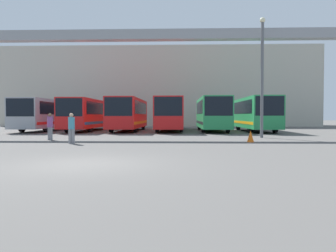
{
  "coord_description": "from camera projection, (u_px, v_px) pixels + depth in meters",
  "views": [
    {
      "loc": [
        2.9,
        -9.72,
        1.46
      ],
      "look_at": [
        2.0,
        16.51,
        0.65
      ],
      "focal_mm": 35.0,
      "sensor_mm": 36.0,
      "label": 1
    }
  ],
  "objects": [
    {
      "name": "overhead_gantry",
      "position": [
        138.0,
        47.0,
        23.15
      ],
      "size": [
        30.87,
        0.8,
        7.51
      ],
      "color": "gray",
      "rests_on": "ground"
    },
    {
      "name": "pedestrian_far_center",
      "position": [
        50.0,
        126.0,
        19.78
      ],
      "size": [
        0.34,
        0.34,
        1.63
      ],
      "rotation": [
        0.0,
        0.0,
        2.7
      ],
      "color": "gray",
      "rests_on": "ground"
    },
    {
      "name": "bus_slot_2",
      "position": [
        129.0,
        113.0,
        31.78
      ],
      "size": [
        2.5,
        10.87,
        3.08
      ],
      "color": "red",
      "rests_on": "ground"
    },
    {
      "name": "bus_slot_3",
      "position": [
        170.0,
        113.0,
        32.32
      ],
      "size": [
        2.49,
        12.23,
        3.09
      ],
      "color": "red",
      "rests_on": "ground"
    },
    {
      "name": "pedestrian_near_right",
      "position": [
        71.0,
        127.0,
        17.17
      ],
      "size": [
        0.33,
        0.33,
        1.6
      ],
      "rotation": [
        0.0,
        0.0,
        0.09
      ],
      "color": "gray",
      "rests_on": "ground"
    },
    {
      "name": "bus_slot_4",
      "position": [
        212.0,
        112.0,
        31.28
      ],
      "size": [
        2.48,
        10.42,
        3.12
      ],
      "color": "#268C4C",
      "rests_on": "ground"
    },
    {
      "name": "bus_slot_5",
      "position": [
        255.0,
        112.0,
        30.96
      ],
      "size": [
        2.5,
        10.06,
        3.14
      ],
      "color": "#268C4C",
      "rests_on": "ground"
    },
    {
      "name": "bus_slot_0",
      "position": [
        48.0,
        113.0,
        32.46
      ],
      "size": [
        2.56,
        11.67,
        3.0
      ],
      "color": "#999EA5",
      "rests_on": "ground"
    },
    {
      "name": "bus_slot_1",
      "position": [
        89.0,
        113.0,
        32.29
      ],
      "size": [
        2.43,
        11.61,
        3.0
      ],
      "color": "red",
      "rests_on": "ground"
    },
    {
      "name": "traffic_cone",
      "position": [
        251.0,
        136.0,
        18.16
      ],
      "size": [
        0.38,
        0.38,
        0.65
      ],
      "color": "orange",
      "rests_on": "ground"
    },
    {
      "name": "building_backdrop",
      "position": [
        161.0,
        89.0,
        50.6
      ],
      "size": [
        44.58,
        12.0,
        11.13
      ],
      "color": "#B7B2A3",
      "rests_on": "ground"
    },
    {
      "name": "ground_plane",
      "position": [
        83.0,
        164.0,
        9.86
      ],
      "size": [
        200.0,
        200.0,
        0.0
      ],
      "primitive_type": "plane",
      "color": "#514F4C"
    },
    {
      "name": "lamp_post",
      "position": [
        262.0,
        72.0,
        21.78
      ],
      "size": [
        0.36,
        0.36,
        7.99
      ],
      "color": "#595B60",
      "rests_on": "ground"
    }
  ]
}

